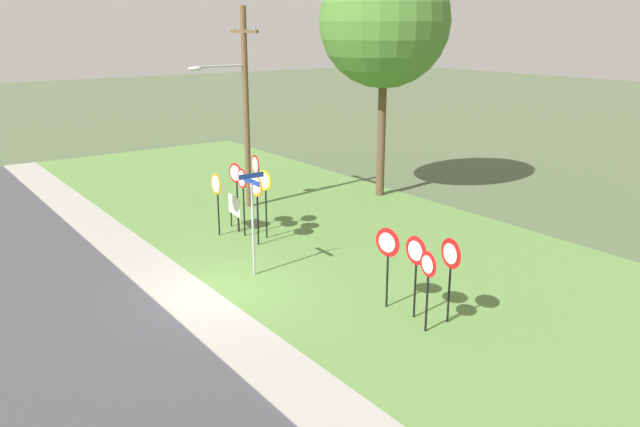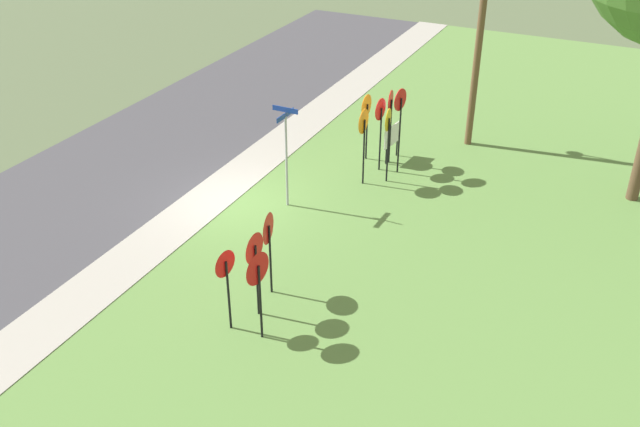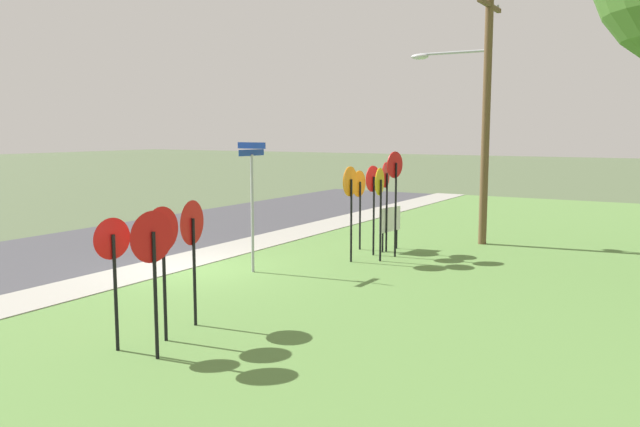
{
  "view_description": "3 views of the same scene",
  "coord_description": "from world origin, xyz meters",
  "px_view_note": "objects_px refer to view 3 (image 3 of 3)",
  "views": [
    {
      "loc": [
        15.11,
        -7.28,
        7.26
      ],
      "look_at": [
        -0.03,
        3.62,
        1.74
      ],
      "focal_mm": 35.53,
      "sensor_mm": 36.0,
      "label": 1
    },
    {
      "loc": [
        15.98,
        10.65,
        10.63
      ],
      "look_at": [
        1.03,
        3.41,
        1.03
      ],
      "focal_mm": 40.19,
      "sensor_mm": 36.0,
      "label": 2
    },
    {
      "loc": [
        12.02,
        10.8,
        3.45
      ],
      "look_at": [
        -0.01,
        3.77,
        1.68
      ],
      "focal_mm": 36.48,
      "sensor_mm": 36.0,
      "label": 3
    }
  ],
  "objects_px": {
    "stop_sign_far_left": "(359,192)",
    "notice_board": "(390,222)",
    "yield_sign_near_right": "(152,250)",
    "stop_sign_far_center": "(380,194)",
    "utility_pole": "(481,99)",
    "stop_sign_far_right": "(386,187)",
    "street_name_post": "(252,196)",
    "stop_sign_center_tall": "(350,192)",
    "yield_sign_near_left": "(162,242)",
    "stop_sign_near_left": "(373,190)",
    "yield_sign_far_left": "(192,233)",
    "yield_sign_far_right": "(112,253)",
    "stop_sign_near_right": "(395,181)"
  },
  "relations": [
    {
      "from": "stop_sign_far_left",
      "to": "notice_board",
      "type": "bearing_deg",
      "value": 111.6
    },
    {
      "from": "yield_sign_near_right",
      "to": "stop_sign_far_center",
      "type": "bearing_deg",
      "value": -169.63
    },
    {
      "from": "utility_pole",
      "to": "stop_sign_far_right",
      "type": "bearing_deg",
      "value": -34.22
    },
    {
      "from": "yield_sign_near_right",
      "to": "street_name_post",
      "type": "xyz_separation_m",
      "value": [
        -5.68,
        -2.33,
        0.19
      ]
    },
    {
      "from": "street_name_post",
      "to": "utility_pole",
      "type": "relative_size",
      "value": 0.39
    },
    {
      "from": "street_name_post",
      "to": "notice_board",
      "type": "distance_m",
      "value": 4.75
    },
    {
      "from": "stop_sign_far_right",
      "to": "yield_sign_near_right",
      "type": "relative_size",
      "value": 1.13
    },
    {
      "from": "stop_sign_center_tall",
      "to": "yield_sign_near_right",
      "type": "xyz_separation_m",
      "value": [
        7.97,
        0.87,
        -0.16
      ]
    },
    {
      "from": "utility_pole",
      "to": "yield_sign_near_left",
      "type": "bearing_deg",
      "value": -7.99
    },
    {
      "from": "stop_sign_far_left",
      "to": "stop_sign_center_tall",
      "type": "relative_size",
      "value": 0.91
    },
    {
      "from": "stop_sign_near_left",
      "to": "street_name_post",
      "type": "distance_m",
      "value": 3.78
    },
    {
      "from": "yield_sign_far_left",
      "to": "utility_pole",
      "type": "xyz_separation_m",
      "value": [
        -10.83,
        1.8,
        2.7
      ]
    },
    {
      "from": "street_name_post",
      "to": "yield_sign_far_right",
      "type": "bearing_deg",
      "value": 16.14
    },
    {
      "from": "stop_sign_near_left",
      "to": "stop_sign_far_center",
      "type": "bearing_deg",
      "value": 42.3
    },
    {
      "from": "yield_sign_far_right",
      "to": "notice_board",
      "type": "xyz_separation_m",
      "value": [
        -10.03,
        0.16,
        -0.71
      ]
    },
    {
      "from": "stop_sign_far_left",
      "to": "yield_sign_far_right",
      "type": "distance_m",
      "value": 9.75
    },
    {
      "from": "stop_sign_far_center",
      "to": "stop_sign_center_tall",
      "type": "bearing_deg",
      "value": -59.96
    },
    {
      "from": "stop_sign_near_right",
      "to": "yield_sign_far_right",
      "type": "xyz_separation_m",
      "value": [
        9.23,
        -0.66,
        -0.54
      ]
    },
    {
      "from": "yield_sign_far_left",
      "to": "yield_sign_near_right",
      "type": "bearing_deg",
      "value": 11.38
    },
    {
      "from": "stop_sign_far_center",
      "to": "yield_sign_far_left",
      "type": "xyz_separation_m",
      "value": [
        6.84,
        -0.4,
        -0.14
      ]
    },
    {
      "from": "stop_sign_near_left",
      "to": "yield_sign_far_left",
      "type": "height_order",
      "value": "stop_sign_near_left"
    },
    {
      "from": "stop_sign_center_tall",
      "to": "yield_sign_far_right",
      "type": "xyz_separation_m",
      "value": [
        8.01,
        0.06,
        -0.29
      ]
    },
    {
      "from": "stop_sign_far_right",
      "to": "stop_sign_center_tall",
      "type": "distance_m",
      "value": 1.79
    },
    {
      "from": "yield_sign_near_right",
      "to": "yield_sign_far_right",
      "type": "distance_m",
      "value": 0.82
    },
    {
      "from": "stop_sign_far_left",
      "to": "stop_sign_far_center",
      "type": "xyz_separation_m",
      "value": [
        1.25,
        1.24,
        0.12
      ]
    },
    {
      "from": "yield_sign_far_right",
      "to": "stop_sign_far_center",
      "type": "bearing_deg",
      "value": -174.74
    },
    {
      "from": "stop_sign_near_left",
      "to": "stop_sign_far_left",
      "type": "height_order",
      "value": "stop_sign_near_left"
    },
    {
      "from": "yield_sign_far_left",
      "to": "street_name_post",
      "type": "xyz_separation_m",
      "value": [
        -4.07,
        -1.69,
        0.21
      ]
    },
    {
      "from": "stop_sign_far_left",
      "to": "yield_sign_far_right",
      "type": "height_order",
      "value": "stop_sign_far_left"
    },
    {
      "from": "yield_sign_near_right",
      "to": "notice_board",
      "type": "height_order",
      "value": "yield_sign_near_right"
    },
    {
      "from": "stop_sign_center_tall",
      "to": "street_name_post",
      "type": "bearing_deg",
      "value": -33.48
    },
    {
      "from": "stop_sign_near_right",
      "to": "yield_sign_far_right",
      "type": "bearing_deg",
      "value": 5.98
    },
    {
      "from": "stop_sign_near_left",
      "to": "utility_pole",
      "type": "bearing_deg",
      "value": 154.39
    },
    {
      "from": "yield_sign_far_left",
      "to": "utility_pole",
      "type": "bearing_deg",
      "value": 160.02
    },
    {
      "from": "stop_sign_far_center",
      "to": "yield_sign_near_right",
      "type": "relative_size",
      "value": 1.09
    },
    {
      "from": "stop_sign_near_right",
      "to": "stop_sign_far_left",
      "type": "bearing_deg",
      "value": -100.49
    },
    {
      "from": "stop_sign_center_tall",
      "to": "stop_sign_far_left",
      "type": "bearing_deg",
      "value": -161.38
    },
    {
      "from": "stop_sign_center_tall",
      "to": "utility_pole",
      "type": "distance_m",
      "value": 5.51
    },
    {
      "from": "stop_sign_far_left",
      "to": "stop_sign_far_center",
      "type": "relative_size",
      "value": 0.93
    },
    {
      "from": "yield_sign_far_left",
      "to": "street_name_post",
      "type": "relative_size",
      "value": 0.71
    },
    {
      "from": "stop_sign_near_right",
      "to": "street_name_post",
      "type": "distance_m",
      "value": 4.15
    },
    {
      "from": "stop_sign_far_right",
      "to": "stop_sign_center_tall",
      "type": "height_order",
      "value": "stop_sign_far_right"
    },
    {
      "from": "stop_sign_far_center",
      "to": "yield_sign_near_right",
      "type": "distance_m",
      "value": 8.45
    },
    {
      "from": "stop_sign_far_right",
      "to": "street_name_post",
      "type": "bearing_deg",
      "value": -30.86
    },
    {
      "from": "notice_board",
      "to": "stop_sign_near_left",
      "type": "bearing_deg",
      "value": -0.71
    },
    {
      "from": "yield_sign_far_left",
      "to": "yield_sign_far_right",
      "type": "height_order",
      "value": "yield_sign_far_left"
    },
    {
      "from": "stop_sign_near_left",
      "to": "stop_sign_center_tall",
      "type": "height_order",
      "value": "stop_sign_center_tall"
    },
    {
      "from": "stop_sign_far_right",
      "to": "notice_board",
      "type": "xyz_separation_m",
      "value": [
        -0.25,
        0.03,
        -1.02
      ]
    },
    {
      "from": "stop_sign_far_center",
      "to": "yield_sign_far_left",
      "type": "relative_size",
      "value": 1.11
    },
    {
      "from": "stop_sign_near_left",
      "to": "yield_sign_far_right",
      "type": "height_order",
      "value": "stop_sign_near_left"
    }
  ]
}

